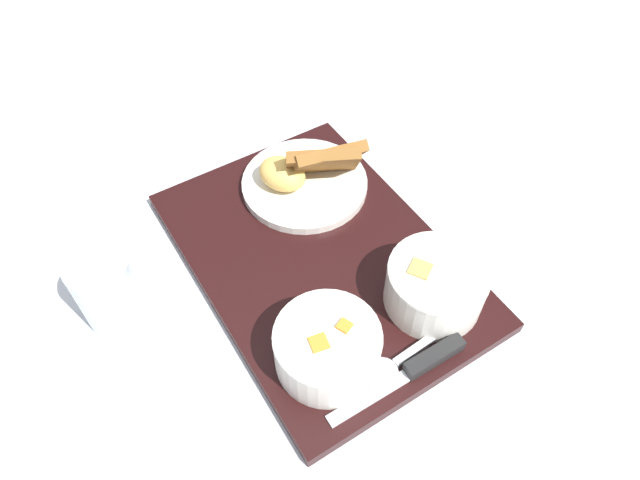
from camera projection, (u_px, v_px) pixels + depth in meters
ground_plane at (320, 262)px, 0.74m from camera, size 4.00×4.00×0.00m
serving_tray at (320, 259)px, 0.74m from camera, size 0.46×0.35×0.02m
bowl_salad at (327, 346)px, 0.61m from camera, size 0.12×0.12×0.06m
bowl_soup at (436, 283)px, 0.66m from camera, size 0.12×0.12×0.06m
plate_main at (308, 174)px, 0.79m from camera, size 0.18×0.18×0.09m
knife at (424, 363)px, 0.63m from camera, size 0.04×0.18×0.02m
spoon at (396, 362)px, 0.63m from camera, size 0.05×0.16×0.01m
glass_water at (109, 293)px, 0.66m from camera, size 0.07×0.07×0.10m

